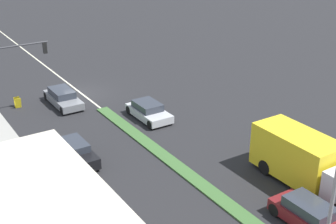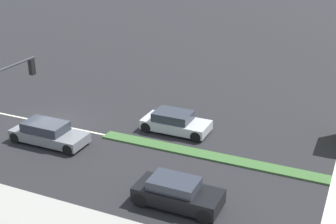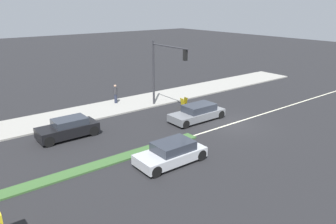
# 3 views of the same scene
# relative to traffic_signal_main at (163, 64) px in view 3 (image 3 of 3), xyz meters

# --- Properties ---
(lane_marking_center) EXTENTS (0.16, 60.00, 0.01)m
(lane_marking_center) POSITION_rel_traffic_signal_main_xyz_m (-6.12, -1.85, -3.90)
(lane_marking_center) COLOR beige
(lane_marking_center) RESTS_ON ground
(traffic_signal_main) EXTENTS (4.59, 0.34, 5.60)m
(traffic_signal_main) POSITION_rel_traffic_signal_main_xyz_m (0.00, 0.00, 0.00)
(traffic_signal_main) COLOR #333338
(traffic_signal_main) RESTS_ON sidewalk_right
(pedestrian) EXTENTS (0.34, 0.34, 1.69)m
(pedestrian) POSITION_rel_traffic_signal_main_xyz_m (3.73, 2.58, -2.89)
(pedestrian) COLOR #282D42
(pedestrian) RESTS_ON sidewalk_right
(warning_aframe_sign) EXTENTS (0.45, 0.53, 0.84)m
(warning_aframe_sign) POSITION_rel_traffic_signal_main_xyz_m (-0.68, -1.72, -3.47)
(warning_aframe_sign) COLOR yellow
(warning_aframe_sign) RESTS_ON ground
(suv_black) EXTENTS (1.73, 3.97, 1.33)m
(suv_black) POSITION_rel_traffic_signal_main_xyz_m (-1.12, 8.91, -3.25)
(suv_black) COLOR black
(suv_black) RESTS_ON ground
(suv_grey) EXTENTS (1.80, 4.51, 1.26)m
(suv_grey) POSITION_rel_traffic_signal_main_xyz_m (-3.92, -0.36, -3.30)
(suv_grey) COLOR slate
(suv_grey) RESTS_ON ground
(sedan_silver) EXTENTS (1.87, 4.07, 1.25)m
(sedan_silver) POSITION_rel_traffic_signal_main_xyz_m (-8.32, 5.69, -3.30)
(sedan_silver) COLOR #B7BABF
(sedan_silver) RESTS_ON ground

